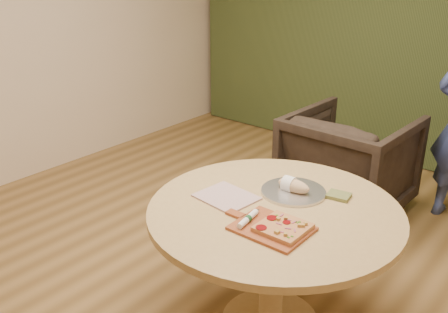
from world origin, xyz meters
TOP-DOWN VIEW (x-y plane):
  - room_shell at (0.00, 0.00)m, footprint 5.04×6.04m
  - curtain at (0.00, 2.90)m, footprint 4.80×0.14m
  - pedestal_table at (0.44, 0.07)m, footprint 1.33×1.33m
  - pizza_paddle at (0.54, -0.13)m, footprint 0.45×0.28m
  - flatbread_pizza at (0.60, -0.11)m, footprint 0.22×0.22m
  - cutlery_roll at (0.43, -0.16)m, footprint 0.06×0.20m
  - newspaper at (0.17, -0.01)m, footprint 0.33×0.28m
  - serving_tray at (0.42, 0.28)m, footprint 0.36×0.36m
  - bread_roll at (0.41, 0.28)m, footprint 0.19×0.09m
  - green_packet at (0.64, 0.38)m, footprint 0.13×0.12m
  - armchair at (0.13, 1.61)m, footprint 0.91×0.86m

SIDE VIEW (x-z plane):
  - armchair at x=0.13m, z-range 0.00..0.91m
  - pedestal_table at x=0.44m, z-range 0.23..0.98m
  - newspaper at x=0.17m, z-range 0.75..0.76m
  - serving_tray at x=0.42m, z-range 0.75..0.77m
  - pizza_paddle at x=0.54m, z-range 0.75..0.77m
  - green_packet at x=0.64m, z-range 0.75..0.77m
  - flatbread_pizza at x=0.60m, z-range 0.76..0.79m
  - cutlery_roll at x=0.43m, z-range 0.76..0.80m
  - bread_roll at x=0.41m, z-range 0.75..0.84m
  - room_shell at x=0.00m, z-range -0.02..2.82m
  - curtain at x=0.00m, z-range 0.01..2.79m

